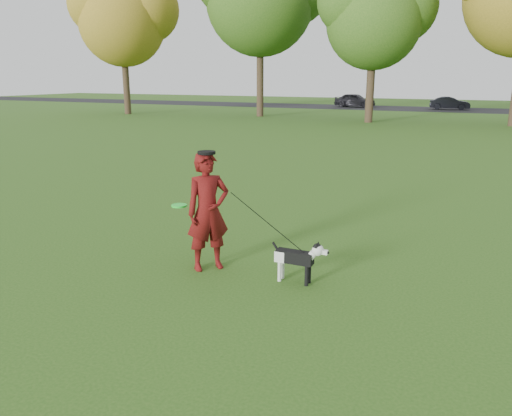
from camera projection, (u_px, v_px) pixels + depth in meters
The scene contains 7 objects.
ground at pixel (257, 288), 6.77m from camera, with size 120.00×120.00×0.00m, color #285116.
road at pixel (453, 110), 41.94m from camera, with size 120.00×7.00×0.02m, color black.
man at pixel (208, 212), 7.24m from camera, with size 0.64×0.42×1.75m, color #520C0B.
dog at pixel (299, 257), 6.84m from camera, with size 0.83×0.17×0.63m.
car_left at pixel (355, 100), 45.14m from camera, with size 1.46×3.64×1.24m, color black.
car_mid at pixel (450, 103), 41.93m from camera, with size 1.12×3.22×1.06m, color black.
man_held_items at pixel (265, 221), 6.87m from camera, with size 2.06×0.34×1.34m.
Camera 1 is at (2.58, -5.70, 2.79)m, focal length 35.00 mm.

